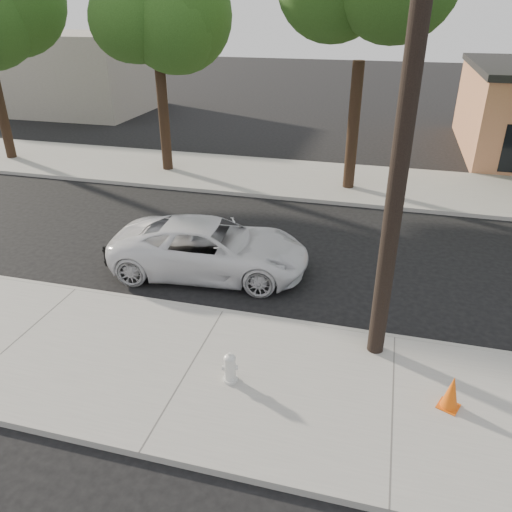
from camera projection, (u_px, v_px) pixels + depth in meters
The scene contains 10 objects.
ground at pixel (247, 275), 13.84m from camera, with size 120.00×120.00×0.00m, color black.
near_sidewalk at pixel (189, 371), 10.10m from camera, with size 90.00×4.40×0.15m, color gray.
far_sidewalk at pixel (302, 179), 21.13m from camera, with size 90.00×5.00×0.15m, color gray.
curb_near at pixel (223, 313), 12.00m from camera, with size 90.00×0.12×0.16m, color #9E9B93.
building_far at pixel (48, 72), 34.54m from camera, with size 14.00×8.00×5.00m, color gray.
utility_pole at pixel (403, 136), 8.56m from camera, with size 1.40×0.34×9.00m.
tree_b at pixel (159, 20), 19.34m from camera, with size 4.34×4.20×8.45m.
police_cruiser at pixel (211, 248), 13.66m from camera, with size 2.47×5.37×1.49m, color silver.
fire_hydrant at pixel (230, 368), 9.61m from camera, with size 0.33×0.30×0.61m.
traffic_cone at pixel (451, 392), 8.95m from camera, with size 0.47×0.47×0.69m.
Camera 1 is at (3.36, -11.63, 6.73)m, focal length 35.00 mm.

